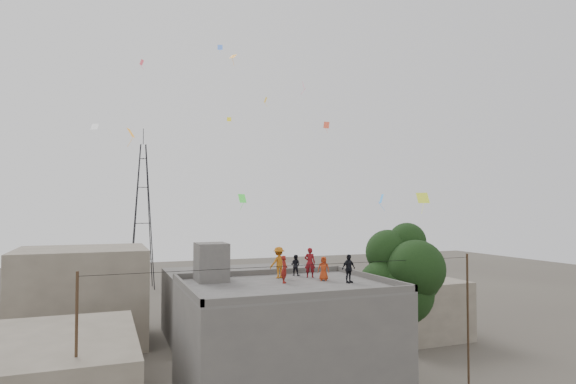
{
  "coord_description": "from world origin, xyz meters",
  "views": [
    {
      "loc": [
        -8.55,
        -22.62,
        9.91
      ],
      "look_at": [
        1.31,
        3.06,
        10.87
      ],
      "focal_mm": 30.0,
      "sensor_mm": 36.0,
      "label": 1
    }
  ],
  "objects_px": {
    "transmission_tower": "(143,216)",
    "tree": "(403,276)",
    "person_dark_adult": "(349,269)",
    "stair_head_box": "(211,262)",
    "person_red_adult": "(310,263)"
  },
  "relations": [
    {
      "from": "transmission_tower",
      "to": "tree",
      "type": "bearing_deg",
      "value": -73.91
    },
    {
      "from": "transmission_tower",
      "to": "person_dark_adult",
      "type": "height_order",
      "value": "transmission_tower"
    },
    {
      "from": "person_dark_adult",
      "to": "tree",
      "type": "bearing_deg",
      "value": 0.35
    },
    {
      "from": "stair_head_box",
      "to": "person_red_adult",
      "type": "distance_m",
      "value": 5.42
    },
    {
      "from": "transmission_tower",
      "to": "person_dark_adult",
      "type": "bearing_deg",
      "value": -79.82
    },
    {
      "from": "tree",
      "to": "person_dark_adult",
      "type": "distance_m",
      "value": 4.31
    },
    {
      "from": "person_red_adult",
      "to": "person_dark_adult",
      "type": "xyz_separation_m",
      "value": [
        1.1,
        -2.47,
        -0.09
      ]
    },
    {
      "from": "stair_head_box",
      "to": "tree",
      "type": "xyz_separation_m",
      "value": [
        10.57,
        -2.0,
        -1.0
      ]
    },
    {
      "from": "person_red_adult",
      "to": "tree",
      "type": "bearing_deg",
      "value": -164.65
    },
    {
      "from": "tree",
      "to": "transmission_tower",
      "type": "bearing_deg",
      "value": 106.09
    },
    {
      "from": "transmission_tower",
      "to": "person_red_adult",
      "type": "bearing_deg",
      "value": -80.78
    },
    {
      "from": "stair_head_box",
      "to": "transmission_tower",
      "type": "bearing_deg",
      "value": 91.23
    },
    {
      "from": "transmission_tower",
      "to": "person_dark_adult",
      "type": "relative_size",
      "value": 13.67
    },
    {
      "from": "person_dark_adult",
      "to": "person_red_adult",
      "type": "bearing_deg",
      "value": 98.94
    },
    {
      "from": "stair_head_box",
      "to": "tree",
      "type": "bearing_deg",
      "value": -10.74
    }
  ]
}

